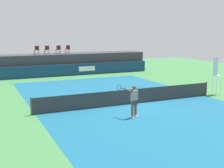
{
  "coord_description": "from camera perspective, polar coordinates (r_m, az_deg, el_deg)",
  "views": [
    {
      "loc": [
        -8.77,
        -16.48,
        4.6
      ],
      "look_at": [
        -0.37,
        2.0,
        1.0
      ],
      "focal_mm": 48.0,
      "sensor_mm": 36.0,
      "label": 1
    }
  ],
  "objects": [
    {
      "name": "ground_plane",
      "position": [
        21.85,
        -0.2,
        -2.1
      ],
      "size": [
        48.0,
        48.0,
        0.0
      ],
      "primitive_type": "plane",
      "color": "#3D7A42"
    },
    {
      "name": "court_inner",
      "position": [
        19.23,
        3.48,
        -3.8
      ],
      "size": [
        12.0,
        22.0,
        0.0
      ],
      "primitive_type": "cube",
      "color": "#16597A",
      "rests_on": "ground"
    },
    {
      "name": "sponsor_wall",
      "position": [
        31.5,
        -8.06,
        2.66
      ],
      "size": [
        18.0,
        0.22,
        1.2
      ],
      "color": "navy",
      "rests_on": "ground"
    },
    {
      "name": "spectator_platform",
      "position": [
        33.16,
        -8.98,
        3.87
      ],
      "size": [
        18.0,
        2.8,
        2.2
      ],
      "primitive_type": "cube",
      "color": "#38383D",
      "rests_on": "ground"
    },
    {
      "name": "spectator_chair_far_left",
      "position": [
        32.5,
        -14.16,
        6.39
      ],
      "size": [
        0.46,
        0.46,
        0.89
      ],
      "color": "#561919",
      "rests_on": "spectator_platform"
    },
    {
      "name": "spectator_chair_left",
      "position": [
        32.51,
        -12.32,
        6.46
      ],
      "size": [
        0.47,
        0.47,
        0.89
      ],
      "color": "#561919",
      "rests_on": "spectator_platform"
    },
    {
      "name": "spectator_chair_center",
      "position": [
        32.7,
        -10.21,
        6.55
      ],
      "size": [
        0.46,
        0.46,
        0.89
      ],
      "color": "#561919",
      "rests_on": "spectator_platform"
    },
    {
      "name": "spectator_chair_right",
      "position": [
        33.14,
        -8.45,
        6.65
      ],
      "size": [
        0.48,
        0.48,
        0.89
      ],
      "color": "#561919",
      "rests_on": "spectator_platform"
    },
    {
      "name": "umpire_chair",
      "position": [
        23.04,
        19.23,
        1.98
      ],
      "size": [
        0.44,
        0.44,
        2.76
      ],
      "color": "white",
      "rests_on": "ground"
    },
    {
      "name": "tennis_net",
      "position": [
        19.12,
        3.5,
        -2.42
      ],
      "size": [
        12.4,
        0.02,
        0.95
      ],
      "primitive_type": "cube",
      "color": "#2D2D2D",
      "rests_on": "ground"
    },
    {
      "name": "net_post_near",
      "position": [
        17.18,
        -15.15,
        -4.11
      ],
      "size": [
        0.1,
        0.1,
        1.0
      ],
      "primitive_type": "cylinder",
      "color": "#4C4C51",
      "rests_on": "ground"
    },
    {
      "name": "net_post_far",
      "position": [
        22.64,
        17.51,
        -0.85
      ],
      "size": [
        0.1,
        0.1,
        1.0
      ],
      "primitive_type": "cylinder",
      "color": "#4C4C51",
      "rests_on": "ground"
    },
    {
      "name": "tennis_player",
      "position": [
        16.08,
        4.14,
        -3.05
      ],
      "size": [
        0.9,
        1.11,
        1.77
      ],
      "color": "white",
      "rests_on": "court_inner"
    }
  ]
}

